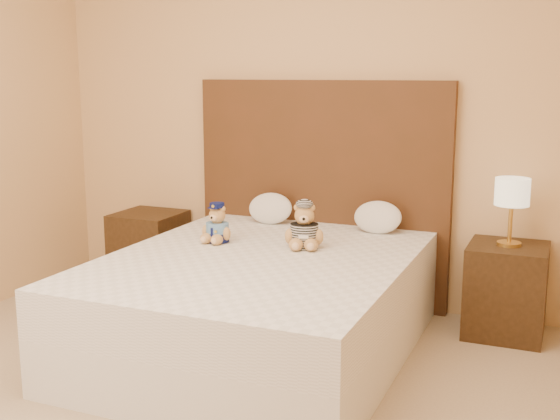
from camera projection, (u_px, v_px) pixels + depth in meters
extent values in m
cube|color=tan|center=(324.00, 103.00, 4.67)|extent=(4.00, 0.04, 2.70)
cube|color=white|center=(260.00, 325.00, 3.95)|extent=(1.60, 2.00, 0.30)
cube|color=white|center=(259.00, 278.00, 3.90)|extent=(1.60, 2.00, 0.25)
cube|color=#4C2A16|center=(321.00, 192.00, 4.75)|extent=(1.75, 0.08, 1.50)
cube|color=#3C2513|center=(150.00, 250.00, 5.13)|extent=(0.45, 0.45, 0.55)
cube|color=#3C2513|center=(506.00, 290.00, 4.17)|extent=(0.45, 0.45, 0.55)
cylinder|color=gold|center=(509.00, 244.00, 4.12)|extent=(0.14, 0.14, 0.02)
cylinder|color=gold|center=(510.00, 222.00, 4.09)|extent=(0.02, 0.02, 0.26)
cylinder|color=beige|center=(512.00, 192.00, 4.06)|extent=(0.20, 0.20, 0.16)
ellipsoid|color=white|center=(270.00, 207.00, 4.72)|extent=(0.31, 0.20, 0.22)
ellipsoid|color=white|center=(378.00, 216.00, 4.43)|extent=(0.31, 0.20, 0.22)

